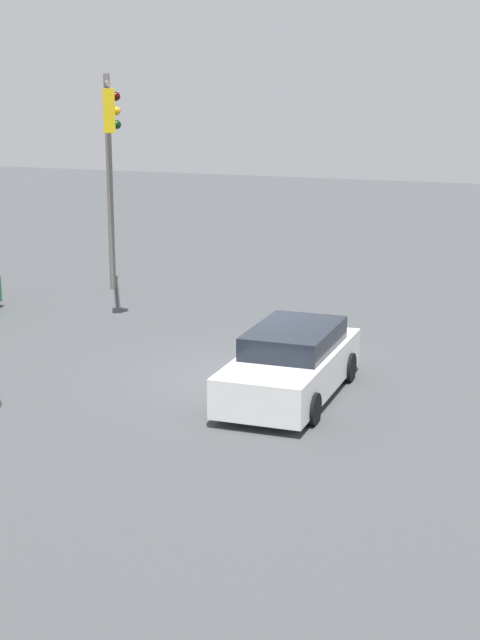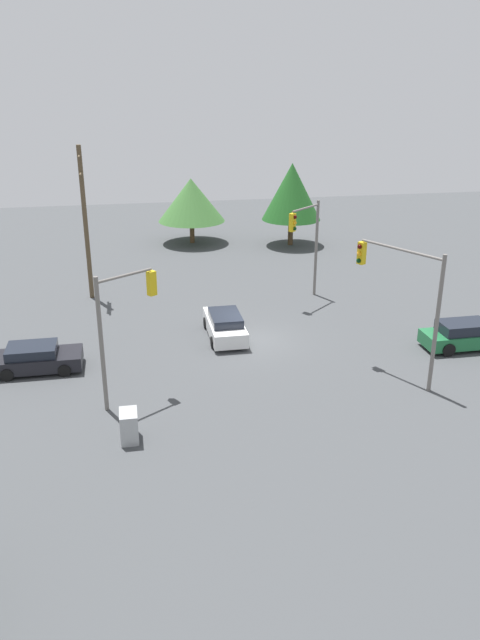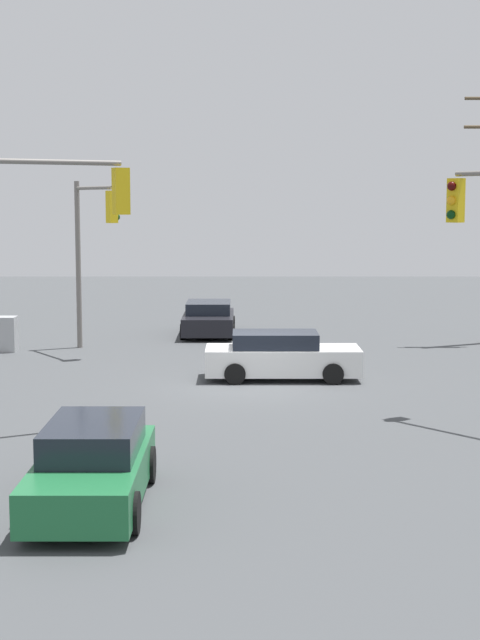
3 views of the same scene
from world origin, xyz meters
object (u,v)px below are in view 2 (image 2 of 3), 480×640
Objects in this scene: sedan_green at (466,335)px; traffic_signal_aux at (405,288)px; traffic_signal_cross at (123,315)px; sedan_white at (225,325)px; electrical_cabinet at (129,426)px; sedan_dark at (36,358)px; traffic_signal_main at (307,235)px.

traffic_signal_aux is (-2.47, 4.84, 3.65)m from sedan_green.
traffic_signal_cross is 0.93× the size of traffic_signal_aux.
sedan_white is at bearing -107.29° from sedan_green.
sedan_white is 10.80m from electrical_cabinet.
traffic_signal_aux reaches higher than electrical_cabinet.
sedan_green is 17.66m from traffic_signal_cross.
sedan_green is (-1.29, -21.38, 0.06)m from sedan_dark.
traffic_signal_cross is at bearing 47.80° from sedan_dark.
traffic_signal_cross reaches higher than sedan_white.
sedan_dark is 0.92× the size of sedan_white.
sedan_green reaches higher than sedan_white.
traffic_signal_cross is 4.84× the size of electrical_cabinet.
traffic_signal_aux is (0.06, -12.33, 0.38)m from traffic_signal_cross.
sedan_white is 12.48m from sedan_green.
sedan_green is 6.55m from traffic_signal_aux.
sedan_green is 0.75× the size of traffic_signal_main.
traffic_signal_aux reaches higher than sedan_dark.
sedan_green is 0.73× the size of traffic_signal_aux.
sedan_dark is 17.36m from traffic_signal_aux.
sedan_white reaches higher than electrical_cabinet.
traffic_signal_aux reaches higher than traffic_signal_main.
electrical_cabinet is (-3.19, 0.02, -3.36)m from traffic_signal_cross.
traffic_signal_cross is (-11.27, 11.15, -0.14)m from traffic_signal_main.
sedan_dark is 3.42× the size of electrical_cabinet.
traffic_signal_cross is at bearing -81.63° from sedan_green.
sedan_dark is at bearing 49.18° from traffic_signal_aux.
sedan_dark is 6.59m from traffic_signal_cross.
traffic_signal_main is 18.61m from electrical_cabinet.
electrical_cabinet is at bearing -71.59° from sedan_green.
sedan_white reaches higher than sedan_dark.
traffic_signal_main reaches higher than sedan_white.
sedan_white is 0.74× the size of traffic_signal_main.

